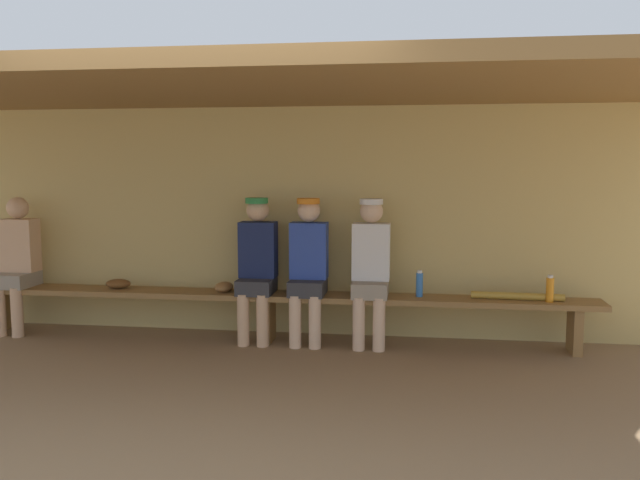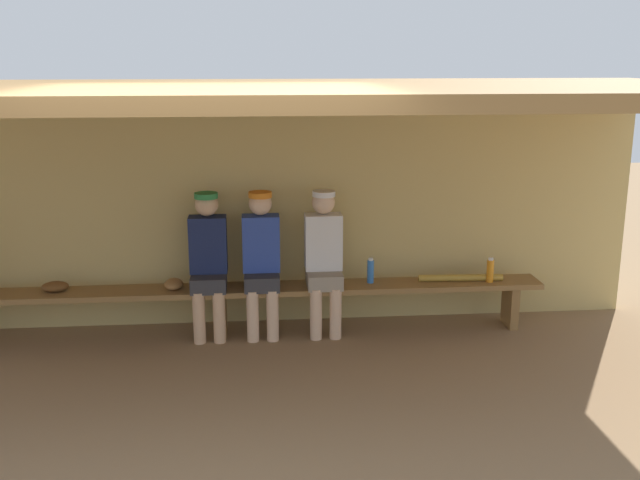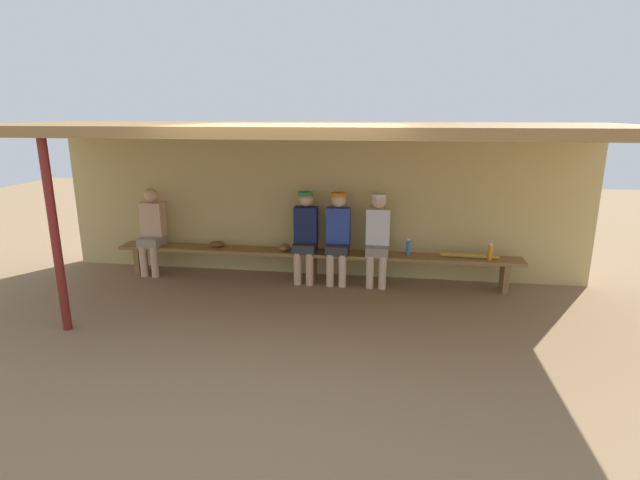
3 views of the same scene
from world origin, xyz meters
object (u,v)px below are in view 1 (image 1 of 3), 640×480
baseball_bat (517,296)px  player_rightmost (371,265)px  player_in_white (17,259)px  baseball_glove_worn (224,287)px  bench (268,301)px  baseball_glove_tan (118,284)px  player_with_sunglasses (308,263)px  water_bottle_blue (419,284)px  water_bottle_orange (550,289)px  player_middle (257,262)px

baseball_bat → player_rightmost: bearing=-177.1°
player_in_white → player_rightmost: 3.47m
baseball_glove_worn → baseball_bat: bearing=88.0°
bench → baseball_glove_tan: 1.50m
player_with_sunglasses → water_bottle_blue: bearing=1.6°
bench → water_bottle_blue: bearing=1.3°
baseball_glove_tan → player_rightmost: bearing=173.2°
bench → player_in_white: player_in_white is taller
player_with_sunglasses → baseball_glove_tan: 1.88m
bench → baseball_glove_tan: baseball_glove_tan is taller
baseball_bat → player_in_white: bearing=-177.0°
player_in_white → player_rightmost: (3.47, 0.00, 0.02)m
player_with_sunglasses → water_bottle_orange: 2.15m
player_with_sunglasses → bench: bearing=-179.5°
player_with_sunglasses → baseball_glove_worn: player_with_sunglasses is taller
player_rightmost → bench: bearing=-179.8°
water_bottle_orange → baseball_bat: size_ratio=0.30×
player_in_white → baseball_glove_worn: 2.10m
player_middle → baseball_glove_tan: size_ratio=5.60×
water_bottle_orange → baseball_glove_worn: water_bottle_orange is taller
player_with_sunglasses → water_bottle_blue: player_with_sunglasses is taller
player_rightmost → baseball_glove_worn: player_rightmost is taller
player_in_white → baseball_glove_tan: player_in_white is taller
baseball_glove_worn → baseball_bat: baseball_glove_worn is taller
bench → player_rightmost: (0.95, 0.00, 0.36)m
player_in_white → baseball_glove_tan: (1.03, 0.03, -0.22)m
player_rightmost → baseball_glove_worn: size_ratio=5.60×
player_in_white → water_bottle_blue: bearing=0.4°
player_middle → water_bottle_blue: size_ratio=5.58×
player_with_sunglasses → water_bottle_blue: (1.02, 0.03, -0.17)m
player_in_white → water_bottle_blue: (3.91, 0.03, -0.15)m
water_bottle_orange → baseball_glove_worn: 2.95m
bench → player_rightmost: 1.02m
player_with_sunglasses → baseball_glove_worn: size_ratio=5.60×
player_middle → player_in_white: bearing=-180.0°
player_rightmost → water_bottle_orange: (1.57, -0.05, -0.17)m
player_middle → water_bottle_orange: bearing=-1.1°
baseball_bat → player_with_sunglasses: bearing=-177.1°
player_middle → water_bottle_orange: (2.62, -0.05, -0.17)m
player_middle → baseball_bat: bearing=-0.1°
player_with_sunglasses → water_bottle_orange: player_with_sunglasses is taller
water_bottle_orange → water_bottle_blue: water_bottle_blue is taller
player_in_white → player_middle: bearing=0.0°
water_bottle_orange → baseball_glove_worn: bearing=178.8°
bench → player_in_white: bearing=179.9°
player_middle → player_with_sunglasses: size_ratio=1.00×
player_middle → water_bottle_blue: 1.51m
player_rightmost → baseball_glove_tan: 2.45m
bench → player_middle: bearing=178.1°
baseball_glove_worn → baseball_glove_tan: bearing=-92.8°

